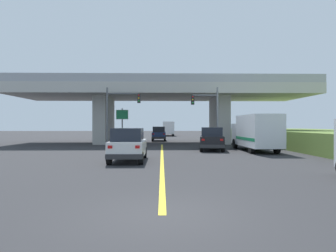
{
  "coord_description": "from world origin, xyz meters",
  "views": [
    {
      "loc": [
        -0.01,
        -7.08,
        2.19
      ],
      "look_at": [
        0.62,
        23.12,
        2.13
      ],
      "focal_mm": 31.23,
      "sensor_mm": 36.0,
      "label": 1
    }
  ],
  "objects_px": {
    "traffic_signal_nearside": "(209,110)",
    "highway_sign": "(122,118)",
    "suv_crossing": "(212,139)",
    "box_truck": "(256,132)",
    "semi_truck_distant": "(168,128)",
    "suv_lead": "(128,145)",
    "sedan_oncoming": "(159,134)",
    "traffic_signal_farside": "(118,109)"
  },
  "relations": [
    {
      "from": "suv_lead",
      "to": "box_truck",
      "type": "distance_m",
      "value": 12.07
    },
    {
      "from": "suv_crossing",
      "to": "traffic_signal_nearside",
      "type": "relative_size",
      "value": 0.79
    },
    {
      "from": "suv_crossing",
      "to": "sedan_oncoming",
      "type": "distance_m",
      "value": 16.64
    },
    {
      "from": "traffic_signal_nearside",
      "to": "semi_truck_distant",
      "type": "distance_m",
      "value": 32.5
    },
    {
      "from": "sedan_oncoming",
      "to": "traffic_signal_farside",
      "type": "height_order",
      "value": "traffic_signal_farside"
    },
    {
      "from": "suv_crossing",
      "to": "suv_lead",
      "type": "bearing_deg",
      "value": -121.88
    },
    {
      "from": "suv_crossing",
      "to": "sedan_oncoming",
      "type": "bearing_deg",
      "value": 114.81
    },
    {
      "from": "highway_sign",
      "to": "box_truck",
      "type": "bearing_deg",
      "value": -35.21
    },
    {
      "from": "traffic_signal_farside",
      "to": "highway_sign",
      "type": "bearing_deg",
      "value": 90.71
    },
    {
      "from": "suv_crossing",
      "to": "semi_truck_distant",
      "type": "height_order",
      "value": "semi_truck_distant"
    },
    {
      "from": "highway_sign",
      "to": "semi_truck_distant",
      "type": "distance_m",
      "value": 28.89
    },
    {
      "from": "suv_lead",
      "to": "box_truck",
      "type": "height_order",
      "value": "box_truck"
    },
    {
      "from": "semi_truck_distant",
      "to": "suv_lead",
      "type": "bearing_deg",
      "value": -94.44
    },
    {
      "from": "traffic_signal_nearside",
      "to": "semi_truck_distant",
      "type": "xyz_separation_m",
      "value": [
        -3.42,
        32.24,
        -2.19
      ]
    },
    {
      "from": "sedan_oncoming",
      "to": "traffic_signal_nearside",
      "type": "relative_size",
      "value": 0.72
    },
    {
      "from": "box_truck",
      "to": "traffic_signal_nearside",
      "type": "relative_size",
      "value": 1.23
    },
    {
      "from": "box_truck",
      "to": "sedan_oncoming",
      "type": "distance_m",
      "value": 18.82
    },
    {
      "from": "box_truck",
      "to": "traffic_signal_nearside",
      "type": "bearing_deg",
      "value": 123.44
    },
    {
      "from": "box_truck",
      "to": "highway_sign",
      "type": "height_order",
      "value": "highway_sign"
    },
    {
      "from": "traffic_signal_farside",
      "to": "semi_truck_distant",
      "type": "relative_size",
      "value": 0.81
    },
    {
      "from": "suv_crossing",
      "to": "sedan_oncoming",
      "type": "height_order",
      "value": "same"
    },
    {
      "from": "suv_lead",
      "to": "semi_truck_distant",
      "type": "relative_size",
      "value": 0.6
    },
    {
      "from": "suv_lead",
      "to": "traffic_signal_farside",
      "type": "relative_size",
      "value": 0.74
    },
    {
      "from": "suv_crossing",
      "to": "box_truck",
      "type": "distance_m",
      "value": 3.75
    },
    {
      "from": "suv_lead",
      "to": "suv_crossing",
      "type": "height_order",
      "value": "same"
    },
    {
      "from": "box_truck",
      "to": "semi_truck_distant",
      "type": "xyz_separation_m",
      "value": [
        -6.6,
        37.05,
        -0.04
      ]
    },
    {
      "from": "suv_crossing",
      "to": "semi_truck_distant",
      "type": "distance_m",
      "value": 36.27
    },
    {
      "from": "suv_lead",
      "to": "traffic_signal_nearside",
      "type": "xyz_separation_m",
      "value": [
        6.82,
        11.55,
        2.75
      ]
    },
    {
      "from": "traffic_signal_farside",
      "to": "highway_sign",
      "type": "relative_size",
      "value": 1.47
    },
    {
      "from": "traffic_signal_nearside",
      "to": "traffic_signal_farside",
      "type": "xyz_separation_m",
      "value": [
        -9.25,
        0.61,
        0.13
      ]
    },
    {
      "from": "suv_lead",
      "to": "semi_truck_distant",
      "type": "distance_m",
      "value": 43.92
    },
    {
      "from": "suv_crossing",
      "to": "semi_truck_distant",
      "type": "relative_size",
      "value": 0.63
    },
    {
      "from": "traffic_signal_farside",
      "to": "semi_truck_distant",
      "type": "height_order",
      "value": "traffic_signal_farside"
    },
    {
      "from": "traffic_signal_nearside",
      "to": "highway_sign",
      "type": "bearing_deg",
      "value": 156.77
    },
    {
      "from": "traffic_signal_nearside",
      "to": "highway_sign",
      "type": "relative_size",
      "value": 1.47
    },
    {
      "from": "suv_crossing",
      "to": "highway_sign",
      "type": "bearing_deg",
      "value": 146.47
    },
    {
      "from": "sedan_oncoming",
      "to": "traffic_signal_farside",
      "type": "relative_size",
      "value": 0.72
    },
    {
      "from": "sedan_oncoming",
      "to": "suv_crossing",
      "type": "bearing_deg",
      "value": -73.27
    },
    {
      "from": "highway_sign",
      "to": "sedan_oncoming",
      "type": "bearing_deg",
      "value": 63.02
    },
    {
      "from": "traffic_signal_nearside",
      "to": "suv_crossing",
      "type": "bearing_deg",
      "value": -95.99
    },
    {
      "from": "suv_lead",
      "to": "traffic_signal_nearside",
      "type": "height_order",
      "value": "traffic_signal_nearside"
    },
    {
      "from": "box_truck",
      "to": "highway_sign",
      "type": "relative_size",
      "value": 1.81
    }
  ]
}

